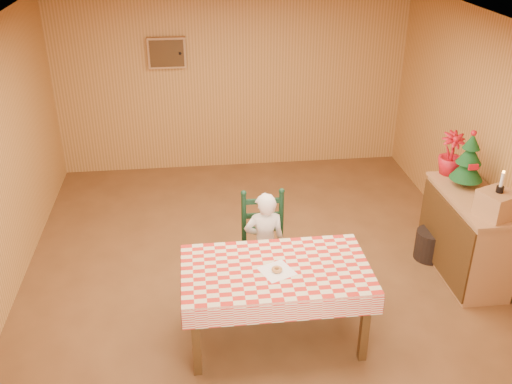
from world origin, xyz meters
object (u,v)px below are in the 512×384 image
Objects in this scene: christmas_tree at (469,161)px; ladder_chair at (264,245)px; dining_table at (276,276)px; seated_child at (265,243)px; shelf_unit at (466,235)px; crate at (497,204)px; storage_bin at (430,245)px.

ladder_chair is at bearing -173.44° from christmas_tree.
dining_table is 0.74m from seated_child.
shelf_unit is (2.16, -0.00, -0.04)m from ladder_chair.
christmas_tree reaches higher than dining_table.
christmas_tree reaches higher than crate.
crate is 0.48× the size of christmas_tree.
crate is 1.16m from storage_bin.
storage_bin is (1.93, 0.36, -0.39)m from seated_child.
dining_table is 1.53× the size of ladder_chair.
seated_child is 3.75× the size of crate.
storage_bin is at bearing 127.05° from shelf_unit.
seated_child is 2.16m from shelf_unit.
christmas_tree reaches higher than storage_bin.
christmas_tree is 1.07m from storage_bin.
dining_table is at bearing -150.49° from storage_bin.
shelf_unit is 0.79m from christmas_tree.
seated_child is at bearing 90.00° from dining_table.
crate reaches higher than seated_child.
ladder_chair reaches higher than storage_bin.
seated_child reaches higher than ladder_chair.
crate is (2.17, -0.34, 0.49)m from seated_child.
dining_table is 2.31m from shelf_unit.
seated_child is 2.28m from christmas_tree.
seated_child is at bearing -178.51° from shelf_unit.
christmas_tree is at bearing -13.00° from storage_bin.
dining_table is 2.67× the size of christmas_tree.
shelf_unit is at bearing -52.95° from storage_bin.
ladder_chair is 0.87× the size of shelf_unit.
storage_bin is at bearing -169.39° from seated_child.
ladder_chair reaches higher than shelf_unit.
storage_bin is (-0.24, 0.70, -0.88)m from crate.
ladder_chair is 2.29m from christmas_tree.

